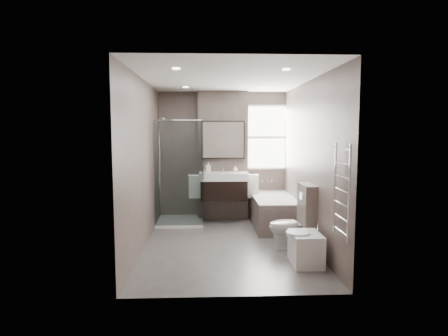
{
  "coord_description": "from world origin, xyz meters",
  "views": [
    {
      "loc": [
        -0.3,
        -5.83,
        1.81
      ],
      "look_at": [
        -0.05,
        0.15,
        1.21
      ],
      "focal_mm": 30.0,
      "sensor_mm": 36.0,
      "label": 1
    }
  ],
  "objects": [
    {
      "name": "soap_bottle_a",
      "position": [
        -0.3,
        1.47,
        1.1
      ],
      "size": [
        0.09,
        0.09,
        0.2
      ],
      "primitive_type": "imported",
      "color": "white",
      "rests_on": "vanity"
    },
    {
      "name": "soap_bottle_b",
      "position": [
        0.23,
        1.53,
        1.06
      ],
      "size": [
        0.09,
        0.09,
        0.12
      ],
      "primitive_type": "imported",
      "color": "white",
      "rests_on": "vanity"
    },
    {
      "name": "towel_left",
      "position": [
        -0.56,
        1.4,
        0.72
      ],
      "size": [
        0.24,
        0.06,
        0.44
      ],
      "primitive_type": "cube",
      "color": "silver",
      "rests_on": "vanity_pier"
    },
    {
      "name": "vanity",
      "position": [
        0.0,
        1.43,
        0.74
      ],
      "size": [
        0.95,
        0.47,
        0.66
      ],
      "color": "black",
      "rests_on": "vanity_pier"
    },
    {
      "name": "toilet",
      "position": [
        0.97,
        -0.22,
        0.35
      ],
      "size": [
        0.73,
        0.49,
        0.69
      ],
      "primitive_type": "imported",
      "rotation": [
        0.0,
        0.0,
        -1.41
      ],
      "color": "white",
      "rests_on": "ground"
    },
    {
      "name": "cistern_box",
      "position": [
        1.21,
        -0.25,
        0.5
      ],
      "size": [
        0.19,
        0.55,
        1.0
      ],
      "color": "#544842",
      "rests_on": "ground"
    },
    {
      "name": "towel_right",
      "position": [
        0.56,
        1.4,
        0.72
      ],
      "size": [
        0.24,
        0.06,
        0.44
      ],
      "primitive_type": "cube",
      "color": "silver",
      "rests_on": "vanity_pier"
    },
    {
      "name": "room",
      "position": [
        0.0,
        0.0,
        1.3
      ],
      "size": [
        2.7,
        3.9,
        2.7
      ],
      "color": "#4D4947",
      "rests_on": "ground"
    },
    {
      "name": "mirror_cabinet",
      "position": [
        0.0,
        1.61,
        1.63
      ],
      "size": [
        0.86,
        0.08,
        0.76
      ],
      "color": "black",
      "rests_on": "vanity_pier"
    },
    {
      "name": "shower_enclosure",
      "position": [
        -0.75,
        1.35,
        0.49
      ],
      "size": [
        0.9,
        0.9,
        2.0
      ],
      "color": "white",
      "rests_on": "ground"
    },
    {
      "name": "window",
      "position": [
        0.9,
        1.88,
        1.68
      ],
      "size": [
        0.98,
        0.06,
        1.33
      ],
      "color": "white",
      "rests_on": "room"
    },
    {
      "name": "bathtub",
      "position": [
        0.92,
        1.1,
        0.32
      ],
      "size": [
        0.75,
        1.6,
        0.57
      ],
      "color": "#544842",
      "rests_on": "ground"
    },
    {
      "name": "towel_radiator",
      "position": [
        1.25,
        -1.6,
        1.12
      ],
      "size": [
        0.03,
        0.49,
        1.1
      ],
      "color": "silver",
      "rests_on": "room"
    },
    {
      "name": "bidet",
      "position": [
        1.01,
        -0.94,
        0.23
      ],
      "size": [
        0.46,
        0.54,
        0.56
      ],
      "color": "white",
      "rests_on": "ground"
    },
    {
      "name": "vanity_pier",
      "position": [
        0.0,
        1.77,
        1.3
      ],
      "size": [
        1.0,
        0.25,
        2.6
      ],
      "primitive_type": "cube",
      "color": "#544842",
      "rests_on": "ground"
    }
  ]
}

